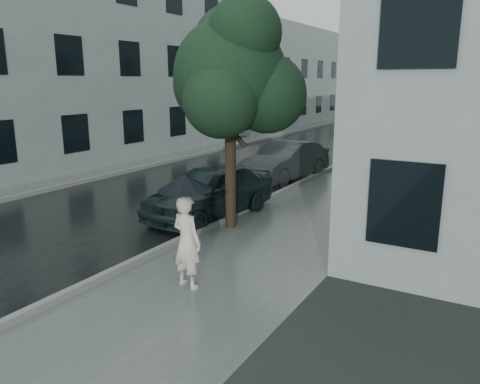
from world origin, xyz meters
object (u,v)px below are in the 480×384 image
Objects in this scene: street_tree at (232,74)px; lamp_post at (355,100)px; car_near at (210,190)px; car_far at (286,161)px; pedestrian at (187,242)px.

lamp_post is at bearing 87.73° from street_tree.
car_near is 0.99× the size of car_far.
lamp_post is (0.36, 9.06, -0.90)m from street_tree.
car_far is at bearing 101.79° from street_tree.
street_tree is at bearing -18.14° from car_near.
lamp_post is (-0.81, 12.62, 2.05)m from pedestrian.
lamp_post is 4.11m from car_far.
pedestrian reaches higher than car_near.
car_far is at bearing -65.48° from pedestrian.
lamp_post is 1.18× the size of car_far.
car_far is (-0.26, 5.52, -0.01)m from car_near.
pedestrian is at bearing -89.43° from lamp_post.
car_near reaches higher than car_far.
pedestrian is 0.31× the size of street_tree.
street_tree reaches higher than car_near.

